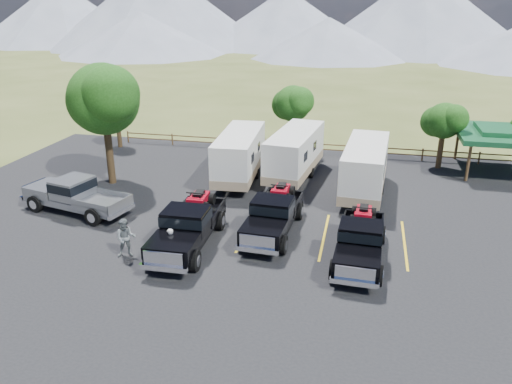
% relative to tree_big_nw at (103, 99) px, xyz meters
% --- Properties ---
extents(ground, '(320.00, 320.00, 0.00)m').
position_rel_tree_big_nw_xyz_m(ground, '(12.55, -9.03, -5.60)').
color(ground, '#414A1F').
rests_on(ground, ground).
extents(asphalt_lot, '(44.00, 34.00, 0.04)m').
position_rel_tree_big_nw_xyz_m(asphalt_lot, '(12.55, -6.03, -5.58)').
color(asphalt_lot, black).
rests_on(asphalt_lot, ground).
extents(stall_lines, '(12.12, 5.50, 0.01)m').
position_rel_tree_big_nw_xyz_m(stall_lines, '(12.55, -5.03, -5.55)').
color(stall_lines, gold).
rests_on(stall_lines, asphalt_lot).
extents(tree_big_nw, '(5.54, 5.18, 7.84)m').
position_rel_tree_big_nw_xyz_m(tree_big_nw, '(0.00, 0.00, 0.00)').
color(tree_big_nw, black).
rests_on(tree_big_nw, ground).
extents(tree_ne_a, '(3.11, 2.92, 4.76)m').
position_rel_tree_big_nw_xyz_m(tree_ne_a, '(21.52, 7.99, -2.11)').
color(tree_ne_a, black).
rests_on(tree_ne_a, ground).
extents(tree_north, '(3.46, 3.24, 5.25)m').
position_rel_tree_big_nw_xyz_m(tree_north, '(10.52, 9.99, -1.76)').
color(tree_north, black).
rests_on(tree_north, ground).
extents(tree_nw_small, '(2.59, 2.43, 3.85)m').
position_rel_tree_big_nw_xyz_m(tree_nw_small, '(-3.48, 7.99, -2.81)').
color(tree_nw_small, black).
rests_on(tree_nw_small, ground).
extents(rail_fence, '(36.12, 0.12, 1.00)m').
position_rel_tree_big_nw_xyz_m(rail_fence, '(14.55, 9.47, -4.99)').
color(rail_fence, brown).
rests_on(rail_fence, ground).
extents(pavilion, '(6.20, 6.20, 3.22)m').
position_rel_tree_big_nw_xyz_m(pavilion, '(25.55, 7.97, -2.81)').
color(pavilion, brown).
rests_on(pavilion, ground).
extents(mountain_range, '(209.00, 71.00, 20.00)m').
position_rel_tree_big_nw_xyz_m(mountain_range, '(4.92, 96.95, 2.28)').
color(mountain_range, slate).
rests_on(mountain_range, ground).
extents(rig_left, '(2.54, 6.88, 2.28)m').
position_rel_tree_big_nw_xyz_m(rig_left, '(8.09, -7.47, -4.46)').
color(rig_left, black).
rests_on(rig_left, asphalt_lot).
extents(rig_center, '(2.54, 6.60, 2.17)m').
position_rel_tree_big_nw_xyz_m(rig_center, '(11.89, -5.09, -4.51)').
color(rig_center, black).
rests_on(rig_center, asphalt_lot).
extents(rig_right, '(2.43, 6.39, 2.11)m').
position_rel_tree_big_nw_xyz_m(rig_right, '(16.35, -7.05, -4.54)').
color(rig_right, black).
rests_on(rig_right, asphalt_lot).
extents(trailer_left, '(2.84, 9.22, 3.20)m').
position_rel_tree_big_nw_xyz_m(trailer_left, '(8.15, 2.46, -3.88)').
color(trailer_left, silver).
rests_on(trailer_left, asphalt_lot).
extents(trailer_center, '(3.21, 9.26, 3.20)m').
position_rel_tree_big_nw_xyz_m(trailer_center, '(11.68, 3.67, -3.88)').
color(trailer_center, silver).
rests_on(trailer_center, asphalt_lot).
extents(trailer_right, '(2.86, 9.24, 3.20)m').
position_rel_tree_big_nw_xyz_m(trailer_right, '(16.35, 1.43, -3.88)').
color(trailer_right, silver).
rests_on(trailer_right, asphalt_lot).
extents(pickup_silver, '(6.98, 3.54, 2.00)m').
position_rel_tree_big_nw_xyz_m(pickup_silver, '(0.46, -4.94, -4.51)').
color(pickup_silver, gray).
rests_on(pickup_silver, asphalt_lot).
extents(person_a, '(0.70, 0.68, 1.62)m').
position_rel_tree_big_nw_xyz_m(person_a, '(7.80, -9.10, -4.75)').
color(person_a, silver).
rests_on(person_a, asphalt_lot).
extents(person_b, '(1.13, 1.02, 1.91)m').
position_rel_tree_big_nw_xyz_m(person_b, '(5.61, -9.19, -4.60)').
color(person_b, slate).
rests_on(person_b, asphalt_lot).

